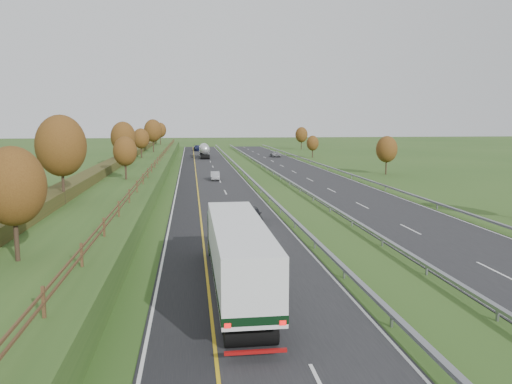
# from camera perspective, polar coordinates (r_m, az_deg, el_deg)

# --- Properties ---
(ground) EXTENTS (400.00, 400.00, 0.00)m
(ground) POSITION_cam_1_polar(r_m,az_deg,el_deg) (72.70, 1.36, 0.94)
(ground) COLOR #2C4D1B
(ground) RESTS_ON ground
(near_carriageway) EXTENTS (10.50, 200.00, 0.04)m
(near_carriageway) POSITION_cam_1_polar(r_m,az_deg,el_deg) (76.87, -5.12, 1.31)
(near_carriageway) COLOR black
(near_carriageway) RESTS_ON ground
(far_carriageway) EXTENTS (10.50, 200.00, 0.04)m
(far_carriageway) POSITION_cam_1_polar(r_m,az_deg,el_deg) (79.27, 6.89, 1.50)
(far_carriageway) COLOR black
(far_carriageway) RESTS_ON ground
(hard_shoulder) EXTENTS (3.00, 200.00, 0.04)m
(hard_shoulder) POSITION_cam_1_polar(r_m,az_deg,el_deg) (76.81, -7.92, 1.27)
(hard_shoulder) COLOR black
(hard_shoulder) RESTS_ON ground
(lane_markings) EXTENTS (26.75, 200.00, 0.01)m
(lane_markings) POSITION_cam_1_polar(r_m,az_deg,el_deg) (77.27, -0.37, 1.40)
(lane_markings) COLOR silver
(lane_markings) RESTS_ON near_carriageway
(embankment_left) EXTENTS (12.00, 200.00, 2.00)m
(embankment_left) POSITION_cam_1_polar(r_m,az_deg,el_deg) (77.34, -14.80, 1.85)
(embankment_left) COLOR #2C4D1B
(embankment_left) RESTS_ON ground
(hedge_left) EXTENTS (2.20, 180.00, 1.10)m
(hedge_left) POSITION_cam_1_polar(r_m,az_deg,el_deg) (77.47, -16.31, 2.95)
(hedge_left) COLOR #353A17
(hedge_left) RESTS_ON embankment_left
(fence_left) EXTENTS (0.12, 189.06, 1.20)m
(fence_left) POSITION_cam_1_polar(r_m,az_deg,el_deg) (76.32, -11.53, 3.18)
(fence_left) COLOR #422B19
(fence_left) RESTS_ON embankment_left
(median_barrier_near) EXTENTS (0.32, 200.00, 0.71)m
(median_barrier_near) POSITION_cam_1_polar(r_m,az_deg,el_deg) (77.24, -0.90, 1.82)
(median_barrier_near) COLOR gray
(median_barrier_near) RESTS_ON ground
(median_barrier_far) EXTENTS (0.32, 200.00, 0.71)m
(median_barrier_far) POSITION_cam_1_polar(r_m,az_deg,el_deg) (77.99, 2.83, 1.87)
(median_barrier_far) COLOR gray
(median_barrier_far) RESTS_ON ground
(outer_barrier_far) EXTENTS (0.32, 200.00, 0.71)m
(outer_barrier_far) POSITION_cam_1_polar(r_m,az_deg,el_deg) (80.83, 10.88, 1.96)
(outer_barrier_far) COLOR gray
(outer_barrier_far) RESTS_ON ground
(trees_left) EXTENTS (6.64, 164.30, 7.66)m
(trees_left) POSITION_cam_1_polar(r_m,az_deg,el_deg) (73.57, -15.01, 5.72)
(trees_left) COLOR #2D2116
(trees_left) RESTS_ON embankment_left
(trees_far) EXTENTS (8.45, 118.60, 7.12)m
(trees_far) POSITION_cam_1_polar(r_m,az_deg,el_deg) (110.59, 9.88, 5.51)
(trees_far) COLOR #2D2116
(trees_far) RESTS_ON ground
(box_lorry) EXTENTS (2.58, 16.28, 4.06)m
(box_lorry) POSITION_cam_1_polar(r_m,az_deg,el_deg) (26.36, -2.22, -6.84)
(box_lorry) COLOR black
(box_lorry) RESTS_ON near_carriageway
(road_tanker) EXTENTS (2.40, 11.22, 3.46)m
(road_tanker) POSITION_cam_1_polar(r_m,az_deg,el_deg) (124.00, -5.92, 4.76)
(road_tanker) COLOR silver
(road_tanker) RESTS_ON near_carriageway
(car_dark_near) EXTENTS (1.75, 4.07, 1.37)m
(car_dark_near) POSITION_cam_1_polar(r_m,az_deg,el_deg) (45.40, -0.44, -2.53)
(car_dark_near) COLOR black
(car_dark_near) RESTS_ON near_carriageway
(car_silver_mid) EXTENTS (1.43, 3.94, 1.29)m
(car_silver_mid) POSITION_cam_1_polar(r_m,az_deg,el_deg) (77.41, -4.70, 1.86)
(car_silver_mid) COLOR #98989C
(car_silver_mid) RESTS_ON near_carriageway
(car_small_far) EXTENTS (2.90, 5.89, 1.65)m
(car_small_far) POSITION_cam_1_polar(r_m,az_deg,el_deg) (152.92, -6.68, 5.01)
(car_small_far) COLOR #141A41
(car_small_far) RESTS_ON near_carriageway
(car_oncoming) EXTENTS (2.25, 4.80, 1.33)m
(car_oncoming) POSITION_cam_1_polar(r_m,az_deg,el_deg) (126.86, 2.22, 4.35)
(car_oncoming) COLOR #A0A1A5
(car_oncoming) RESTS_ON far_carriageway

